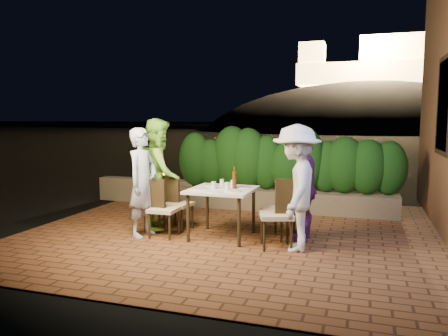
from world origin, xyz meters
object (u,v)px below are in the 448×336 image
at_px(bowl, 227,185).
at_px(dining_table, 222,213).
at_px(diner_blue, 143,182).
at_px(chair_left_back, 178,203).
at_px(diner_green, 159,174).
at_px(diner_white, 296,188).
at_px(chair_left_front, 164,208).
at_px(beer_bottle, 234,178).
at_px(chair_right_front, 276,214).
at_px(diner_purple, 304,188).
at_px(parapet_lamp, 164,176).
at_px(chair_right_back, 279,208).

bearing_deg(bowl, dining_table, -88.44).
distance_m(dining_table, diner_blue, 1.29).
height_order(chair_left_back, diner_green, diner_green).
bearing_deg(diner_white, chair_left_front, -96.54).
bearing_deg(diner_blue, dining_table, -69.88).
bearing_deg(beer_bottle, bowl, 130.46).
relative_size(dining_table, bowl, 5.83).
distance_m(chair_right_front, diner_purple, 0.70).
bearing_deg(diner_white, chair_right_front, -96.14).
distance_m(beer_bottle, diner_green, 1.36).
xyz_separation_m(bowl, diner_purple, (1.20, 0.00, -0.00)).
bearing_deg(diner_white, beer_bottle, -114.26).
relative_size(dining_table, chair_right_front, 0.97).
xyz_separation_m(bowl, diner_white, (1.16, -0.56, 0.09)).
relative_size(diner_blue, parapet_lamp, 11.85).
height_order(chair_right_front, diner_white, diner_white).
height_order(chair_right_front, diner_purple, diner_purple).
distance_m(chair_left_back, diner_green, 0.58).
xyz_separation_m(diner_white, parapet_lamp, (-3.17, 2.51, -0.29)).
xyz_separation_m(chair_right_back, diner_blue, (-2.00, -0.51, 0.38)).
relative_size(beer_bottle, diner_purple, 0.22).
distance_m(chair_right_front, chair_right_back, 0.52).
bearing_deg(dining_table, bowl, 91.56).
xyz_separation_m(chair_right_back, diner_green, (-1.99, 0.03, 0.45)).
distance_m(dining_table, beer_bottle, 0.57).
distance_m(beer_bottle, parapet_lamp, 3.10).
relative_size(dining_table, diner_green, 0.52).
distance_m(chair_right_back, diner_purple, 0.49).
xyz_separation_m(beer_bottle, diner_green, (-1.34, 0.21, -0.02)).
bearing_deg(diner_white, dining_table, -108.69).
relative_size(dining_table, beer_bottle, 2.83).
bearing_deg(chair_right_front, diner_blue, -18.25).
distance_m(bowl, chair_left_back, 0.88).
bearing_deg(diner_green, diner_white, -125.02).
xyz_separation_m(diner_white, diner_purple, (0.04, 0.56, -0.09)).
xyz_separation_m(diner_green, diner_white, (2.32, -0.55, -0.04)).
height_order(diner_blue, diner_green, diner_green).
height_order(dining_table, bowl, bowl).
bearing_deg(diner_purple, parapet_lamp, -118.04).
xyz_separation_m(bowl, diner_green, (-1.16, -0.01, 0.13)).
bearing_deg(parapet_lamp, dining_table, -47.73).
distance_m(bowl, diner_purple, 1.20).
bearing_deg(diner_blue, parapet_lamp, 25.57).
bearing_deg(dining_table, chair_left_back, 163.82).
relative_size(bowl, chair_left_front, 0.18).
height_order(beer_bottle, diner_green, diner_green).
relative_size(beer_bottle, bowl, 2.06).
relative_size(chair_left_back, diner_blue, 0.53).
height_order(dining_table, diner_green, diner_green).
xyz_separation_m(bowl, chair_left_back, (-0.82, -0.04, -0.33)).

